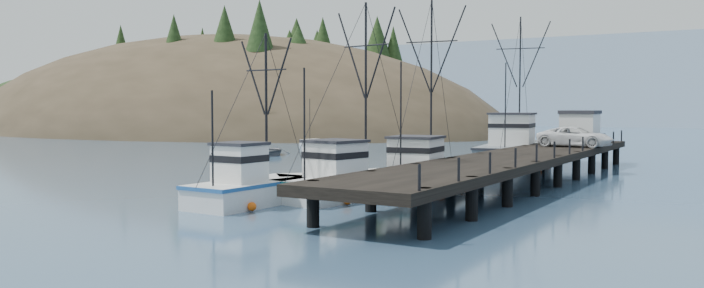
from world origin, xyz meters
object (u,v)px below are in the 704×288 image
trawler_far (425,173)px  work_vessel (516,151)px  motorboat (269,155)px  trawler_mid (257,188)px  pickup_truck (575,137)px  pier (518,159)px  pier_shed (580,126)px  trawler_near (354,182)px

trawler_far → work_vessel: (-0.00, 18.99, 0.41)m
work_vessel → motorboat: size_ratio=2.81×
trawler_mid → pickup_truck: size_ratio=1.66×
trawler_far → work_vessel: work_vessel is taller
pier → pickup_truck: size_ratio=7.81×
trawler_mid → trawler_far: 12.63m
motorboat → pier_shed: bearing=-24.8°
pickup_truck → trawler_far: bearing=159.5°
trawler_near → trawler_far: bearing=79.8°
trawler_near → pier: bearing=60.0°
trawler_far → motorboat: trawler_far is taller
pier → pickup_truck: bearing=83.3°
trawler_far → trawler_near: bearing=-100.2°
trawler_far → pickup_truck: size_ratio=2.20×
pier_shed → trawler_far: bearing=-104.0°
trawler_near → pickup_truck: trawler_near is taller
trawler_near → work_vessel: 25.89m
trawler_mid → motorboat: 36.17m
trawler_mid → work_vessel: work_vessel is taller
trawler_mid → pier_shed: trawler_mid is taller
pier → trawler_near: trawler_near is taller
trawler_near → pier_shed: trawler_near is taller
motorboat → pickup_truck: bearing=-36.0°
pier → work_vessel: work_vessel is taller
pier → pickup_truck: (1.22, 10.48, 1.09)m
trawler_mid → pickup_truck: (10.37, 26.16, 1.97)m
work_vessel → pier: bearing=-72.0°
work_vessel → motorboat: bearing=-175.6°
trawler_mid → pier_shed: bearing=73.9°
trawler_far → motorboat: size_ratio=2.14×
pickup_truck → motorboat: 32.35m
work_vessel → pier_shed: bearing=15.6°
motorboat → trawler_near: bearing=-75.1°
trawler_mid → trawler_far: (4.23, 11.90, 0.00)m
trawler_far → pier_shed: bearing=76.0°
pier → trawler_mid: bearing=-120.3°
pier_shed → trawler_mid: bearing=-106.1°
motorboat → pier: bearing=-54.3°
trawler_mid → pier: bearing=59.7°
pier → motorboat: 33.64m
trawler_far → work_vessel: bearing=90.0°
trawler_far → pickup_truck: (6.15, 14.26, 1.96)m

